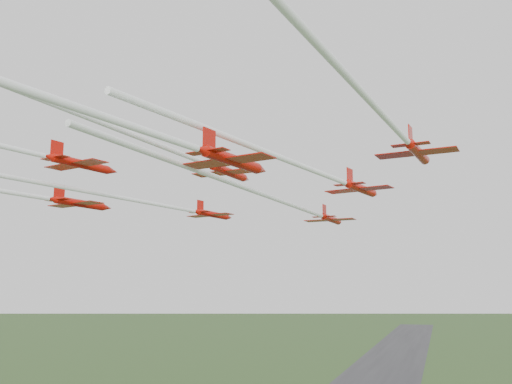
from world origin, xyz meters
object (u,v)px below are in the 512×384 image
(jet_row2_right, at_px, (323,174))
(jet_row3_right, at_px, (374,105))
(jet_row3_left, at_px, (24,195))
(jet_row4_right, at_px, (153,133))
(jet_lead, at_px, (290,204))
(jet_row2_left, at_px, (136,200))
(jet_row3_mid, at_px, (162,146))

(jet_row2_right, bearing_deg, jet_row3_right, -56.35)
(jet_row3_left, distance_m, jet_row4_right, 40.21)
(jet_row3_left, bearing_deg, jet_row3_right, -6.87)
(jet_lead, height_order, jet_row3_left, jet_row3_left)
(jet_lead, distance_m, jet_row3_left, 36.49)
(jet_lead, height_order, jet_row3_right, jet_row3_right)
(jet_lead, distance_m, jet_row2_left, 21.69)
(jet_row2_right, height_order, jet_row4_right, jet_row2_right)
(jet_lead, relative_size, jet_row3_right, 1.06)
(jet_row3_left, height_order, jet_row3_right, jet_row3_right)
(jet_row3_mid, xyz_separation_m, jet_row3_right, (22.13, -6.94, -0.08))
(jet_row3_left, bearing_deg, jet_lead, 37.61)
(jet_row3_right, relative_size, jet_row4_right, 1.30)
(jet_lead, height_order, jet_row2_left, jet_row2_left)
(jet_row2_right, relative_size, jet_row4_right, 1.10)
(jet_row3_right, bearing_deg, jet_row4_right, -153.86)
(jet_lead, xyz_separation_m, jet_row4_right, (-1.33, -38.55, 0.20))
(jet_row3_right, xyz_separation_m, jet_row4_right, (-16.69, -5.19, -2.28))
(jet_row2_right, bearing_deg, jet_row2_left, -162.66)
(jet_row2_left, relative_size, jet_row4_right, 1.26)
(jet_row2_left, bearing_deg, jet_row3_mid, -39.50)
(jet_row2_left, height_order, jet_row4_right, jet_row4_right)
(jet_row3_mid, height_order, jet_row4_right, jet_row3_mid)
(jet_row2_left, relative_size, jet_row2_right, 1.15)
(jet_row2_left, height_order, jet_row3_left, jet_row3_left)
(jet_row3_right, bearing_deg, jet_row2_left, 153.09)
(jet_lead, height_order, jet_row2_right, jet_row2_right)
(jet_row3_left, relative_size, jet_row3_right, 0.71)
(jet_row2_right, xyz_separation_m, jet_row3_right, (9.30, -26.94, -0.24))
(jet_lead, bearing_deg, jet_row4_right, -84.75)
(jet_row3_right, bearing_deg, jet_row2_right, 117.91)
(jet_row3_right, height_order, jet_row4_right, jet_row3_right)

